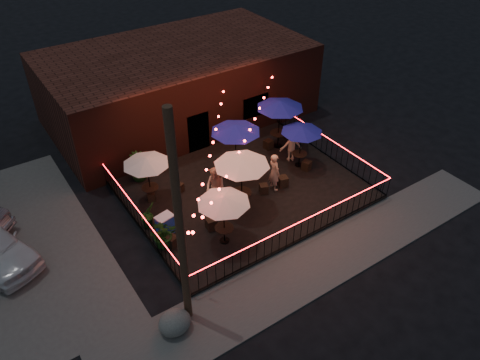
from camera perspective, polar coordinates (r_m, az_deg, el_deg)
The scene contains 35 objects.
ground at distance 20.20m, azimuth 3.65°, elevation -4.37°, with size 110.00×110.00×0.00m, color black.
patio at distance 21.39m, azimuth 0.45°, elevation -1.30°, with size 10.00×8.00×0.15m, color black.
sidewalk at distance 18.46m, azimuth 9.81°, elevation -9.78°, with size 18.00×2.50×0.05m, color #494744.
brick_building at distance 26.75m, azimuth -7.59°, elevation 11.56°, with size 14.00×8.00×4.00m.
utility_pole at distance 13.75m, azimuth -7.34°, elevation -5.99°, with size 0.26×0.26×8.00m, color #352315.
fence_front at distance 18.63m, azimuth 7.44°, elevation -6.17°, with size 10.00×0.04×1.04m.
fence_left at distance 19.28m, azimuth -11.96°, elevation -5.01°, with size 0.04×8.00×1.04m.
fence_right at distance 23.72m, azimuth 10.51°, elevation 4.01°, with size 0.04×8.00×1.04m.
festoon_lights at distance 19.30m, azimuth -1.49°, elevation 2.93°, with size 10.02×8.72×1.32m.
cafe_table_0 at distance 17.44m, azimuth -2.03°, elevation -2.50°, with size 2.19×2.19×2.28m.
cafe_table_1 at distance 19.92m, azimuth -11.35°, elevation 2.24°, with size 2.06×2.06×2.25m.
cafe_table_2 at distance 18.95m, azimuth 0.22°, elevation 2.20°, with size 2.36×2.36×2.59m.
cafe_table_3 at distance 21.20m, azimuth -0.54°, elevation 6.24°, with size 2.76×2.76×2.56m.
cafe_table_4 at distance 22.01m, azimuth 7.56°, elevation 6.09°, with size 2.61×2.61×2.18m.
cafe_table_5 at distance 23.22m, azimuth 4.91°, elevation 9.09°, with size 2.80×2.80×2.60m.
bistro_chair_0 at distance 18.66m, azimuth -8.27°, elevation -7.40°, with size 0.38×0.38×0.45m, color black.
bistro_chair_1 at distance 19.22m, azimuth -3.51°, elevation -5.31°, with size 0.42×0.42×0.50m, color black.
bistro_chair_2 at distance 20.97m, azimuth -10.75°, elevation -1.98°, with size 0.34×0.34×0.41m, color black.
bistro_chair_3 at distance 21.30m, azimuth -7.43°, elevation -0.90°, with size 0.34×0.34×0.41m, color black.
bistro_chair_4 at distance 20.13m, azimuth -0.47°, elevation -2.91°, with size 0.43×0.43×0.51m, color black.
bistro_chair_5 at distance 21.05m, azimuth 2.90°, elevation -1.07°, with size 0.36×0.36×0.43m, color black.
bistro_chair_6 at distance 22.33m, azimuth -2.06°, elevation 1.57°, with size 0.41×0.41×0.49m, color black.
bistro_chair_7 at distance 23.11m, azimuth -0.22°, elevation 2.82°, with size 0.34×0.34×0.40m, color black.
bistro_chair_8 at distance 21.50m, azimuth 5.24°, elevation -0.16°, with size 0.41×0.41×0.49m, color black.
bistro_chair_9 at distance 22.70m, azimuth 8.12°, elevation 1.78°, with size 0.39×0.39×0.46m, color black.
bistro_chair_10 at distance 24.08m, azimuth 3.47°, elevation 4.37°, with size 0.39×0.39×0.46m, color black.
bistro_chair_11 at distance 25.11m, azimuth 5.79°, elevation 5.79°, with size 0.44×0.44×0.52m, color black.
patron_a at distance 20.90m, azimuth 4.19°, elevation 0.99°, with size 0.67×0.44×1.85m, color #DFB78D.
patron_b at distance 19.88m, azimuth -3.02°, elevation -0.94°, with size 0.94×0.73×1.93m, color tan.
patron_c at distance 22.95m, azimuth 6.25°, elevation 4.25°, with size 1.10×0.63×1.71m, color tan.
potted_shrub_a at distance 18.46m, azimuth -9.30°, elevation -6.50°, with size 1.09×0.94×1.21m, color #153D0D.
potted_shrub_b at distance 19.45m, azimuth -11.13°, elevation -4.12°, with size 0.66×0.53×1.20m, color #143B0D.
potted_shrub_c at distance 22.06m, azimuth -12.32°, elevation 1.61°, with size 0.80×0.80×1.42m, color #15370C.
cooler at distance 19.06m, azimuth -9.10°, elevation -5.40°, with size 0.78×0.62×0.91m.
boulder at distance 16.11m, azimuth -7.96°, elevation -16.84°, with size 1.00×0.85×0.78m, color #4E4E48.
Camera 1 is at (-9.53, -11.87, 13.27)m, focal length 35.00 mm.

